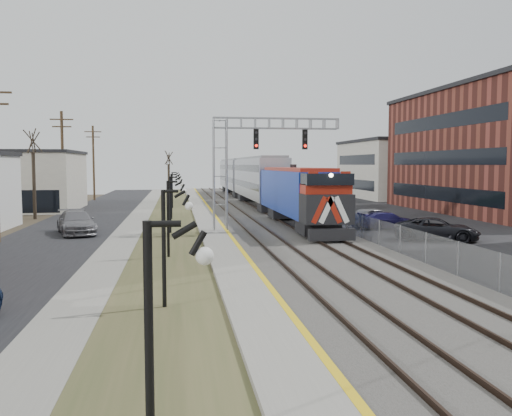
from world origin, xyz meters
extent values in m
plane|color=#473D2D|center=(0.00, 0.00, 0.00)|extent=(160.00, 160.00, 0.00)
cube|color=black|center=(-11.50, 35.00, 0.02)|extent=(7.00, 120.00, 0.04)
cube|color=gray|center=(-7.00, 35.00, 0.04)|extent=(2.00, 120.00, 0.08)
cube|color=#414826|center=(-4.00, 35.00, 0.03)|extent=(4.00, 120.00, 0.06)
cube|color=gray|center=(-1.00, 35.00, 0.12)|extent=(2.00, 120.00, 0.24)
cube|color=#595651|center=(4.00, 35.00, 0.10)|extent=(8.00, 120.00, 0.20)
cube|color=black|center=(16.00, 35.00, 0.02)|extent=(16.00, 120.00, 0.04)
cube|color=gold|center=(-0.12, 35.00, 0.24)|extent=(0.24, 120.00, 0.01)
cube|color=#2D2119|center=(1.25, 35.00, 0.28)|extent=(0.08, 120.00, 0.15)
cube|color=#2D2119|center=(2.75, 35.00, 0.28)|extent=(0.08, 120.00, 0.15)
cube|color=#2D2119|center=(4.75, 35.00, 0.28)|extent=(0.08, 120.00, 0.15)
cube|color=#2D2119|center=(6.25, 35.00, 0.28)|extent=(0.08, 120.00, 0.15)
cube|color=#132E9C|center=(5.50, 29.32, 2.47)|extent=(3.00, 17.00, 4.25)
cube|color=black|center=(5.50, 20.62, 0.70)|extent=(2.80, 0.50, 0.70)
cube|color=#A9ACB4|center=(5.50, 49.62, 3.01)|extent=(3.00, 22.00, 5.33)
cube|color=#A9ACB4|center=(5.50, 72.42, 3.01)|extent=(3.00, 22.00, 5.33)
cube|color=gray|center=(-0.50, 28.00, 4.00)|extent=(1.00, 1.00, 8.00)
cube|color=gray|center=(3.50, 28.00, 7.75)|extent=(9.00, 0.80, 0.80)
cube|color=black|center=(2.00, 27.55, 6.60)|extent=(0.35, 0.25, 1.40)
cube|color=black|center=(5.50, 27.55, 6.60)|extent=(0.35, 0.25, 1.40)
cylinder|color=black|center=(-4.00, -2.00, 2.00)|extent=(0.14, 0.14, 4.00)
cylinder|color=black|center=(-4.00, 8.00, 2.00)|extent=(0.14, 0.14, 4.00)
cylinder|color=black|center=(-4.00, 18.00, 2.00)|extent=(0.14, 0.14, 4.00)
cylinder|color=black|center=(-4.00, 28.00, 2.00)|extent=(0.14, 0.14, 4.00)
cylinder|color=black|center=(-4.00, 38.00, 2.00)|extent=(0.14, 0.14, 4.00)
cylinder|color=black|center=(-4.00, 50.00, 2.00)|extent=(0.14, 0.14, 4.00)
cylinder|color=#4C3823|center=(-14.50, 45.00, 5.00)|extent=(0.28, 0.28, 10.00)
cylinder|color=#4C3823|center=(-14.50, 65.00, 5.00)|extent=(0.28, 0.28, 10.00)
cube|color=gray|center=(8.20, 35.00, 0.80)|extent=(0.04, 120.00, 1.60)
cube|color=beige|center=(-21.00, 50.00, 3.00)|extent=(14.00, 12.00, 6.00)
cube|color=beige|center=(30.00, 65.00, 4.00)|extent=(16.00, 18.00, 8.00)
cylinder|color=#382D23|center=(-16.00, 40.00, 2.97)|extent=(0.30, 0.30, 5.95)
cylinder|color=#382D23|center=(-4.50, 60.00, 2.45)|extent=(0.30, 0.30, 4.90)
imported|color=black|center=(12.66, 21.72, 0.72)|extent=(5.72, 4.32, 1.44)
imported|color=#1C1752|center=(11.99, 27.99, 0.63)|extent=(4.44, 1.95, 1.27)
imported|color=slate|center=(11.34, 29.22, 0.77)|extent=(4.86, 3.30, 1.54)
imported|color=#0C4016|center=(11.74, 45.69, 0.80)|extent=(5.17, 3.31, 1.61)
imported|color=slate|center=(-10.46, 28.56, 0.80)|extent=(3.74, 5.92, 1.60)
imported|color=silver|center=(12.34, 48.71, 0.70)|extent=(5.12, 2.86, 1.40)
camera|label=1|loc=(-3.56, -10.14, 4.83)|focal=38.00mm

